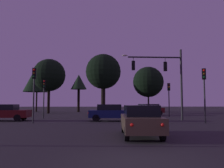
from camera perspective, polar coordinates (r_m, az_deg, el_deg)
The scene contains 15 objects.
ground_plane at distance 31.07m, azimuth -0.64°, elevation -7.72°, with size 168.00×168.00×0.00m, color #262326.
traffic_signal_mast_arm at distance 23.01m, azimuth 12.76°, elevation 2.67°, with size 5.86×0.43×6.84m.
traffic_light_corner_left at distance 26.09m, azimuth -16.30°, elevation -1.62°, with size 0.34×0.37×4.15m.
traffic_light_corner_right at distance 28.86m, azimuth 13.74°, elevation -2.10°, with size 0.31×0.35×4.04m.
traffic_light_median at distance 20.37m, azimuth -18.55°, elevation 0.01°, with size 0.32×0.36×4.55m.
traffic_light_far_side at distance 20.46m, azimuth 21.63°, elevation -0.08°, with size 0.36×0.38×4.47m.
car_nearside_lane at distance 11.70m, azimuth 6.96°, elevation -8.72°, with size 1.92×4.65×1.52m.
car_crossing_left at distance 23.94m, azimuth -24.88°, elevation -6.26°, with size 4.61×1.83×1.52m.
car_crossing_right at distance 21.43m, azimuth -0.31°, elevation -6.94°, with size 4.15×2.03×1.52m.
car_far_lane at distance 32.11m, azimuth 8.84°, elevation -6.15°, with size 4.81×3.81×1.52m.
tree_behind_sign at distance 38.79m, azimuth -15.11°, elevation 2.09°, with size 5.19×5.19×8.74m.
tree_left_far at distance 44.69m, azimuth -8.13°, elevation 0.36°, with size 3.02×3.02×7.08m.
tree_center_horizon at distance 45.55m, azimuth 8.85°, elevation 0.50°, with size 5.89×5.89×8.69m.
tree_right_cluster at distance 28.51m, azimuth -2.14°, elevation 2.98°, with size 4.28×4.28×7.63m.
tree_lot_edge at distance 47.23m, azimuth -17.84°, elevation 1.37°, with size 5.13×5.13×9.11m.
Camera 1 is at (-0.92, -6.52, 1.61)m, focal length 37.39 mm.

